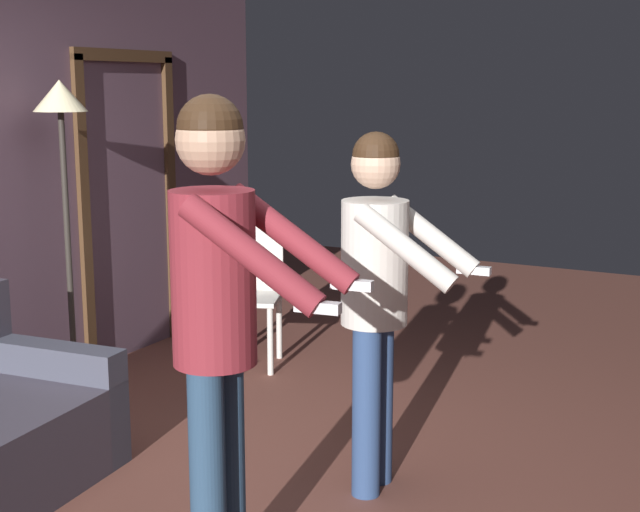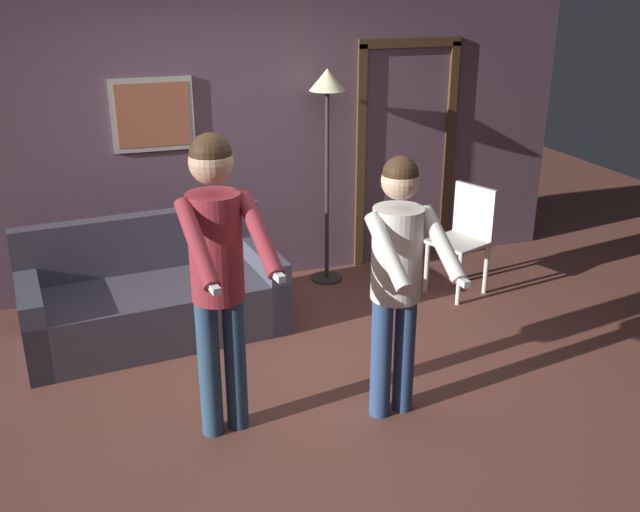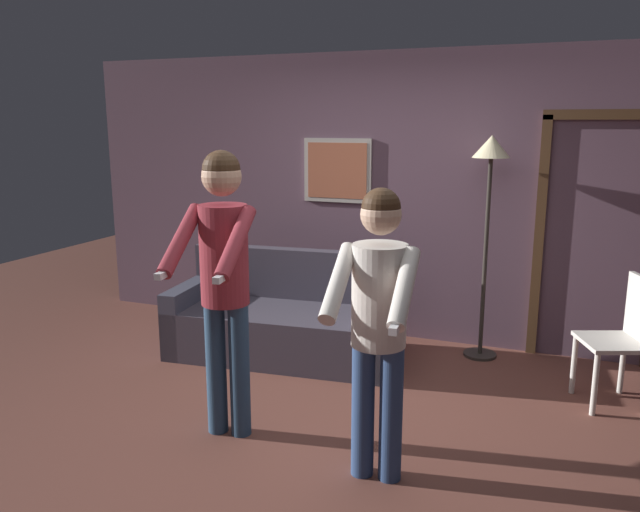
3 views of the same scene
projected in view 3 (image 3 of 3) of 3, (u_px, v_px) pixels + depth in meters
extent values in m
plane|color=brown|center=(320.00, 426.00, 4.14)|extent=(12.00, 12.00, 0.00)
cube|color=#624757|center=(399.00, 198.00, 5.68)|extent=(6.40, 0.06, 2.60)
cube|color=#B7B2A8|center=(337.00, 171.00, 5.79)|extent=(0.66, 0.02, 0.59)
cube|color=#AD5B3D|center=(337.00, 171.00, 5.78)|extent=(0.58, 0.01, 0.51)
cube|color=#4C331E|center=(539.00, 238.00, 5.26)|extent=(0.08, 0.04, 2.04)
cube|color=#4C331E|center=(609.00, 114.00, 4.88)|extent=(0.98, 0.04, 0.08)
cube|color=#494351|center=(283.00, 332.00, 5.37)|extent=(1.97, 1.03, 0.42)
cube|color=#494351|center=(295.00, 274.00, 5.61)|extent=(1.90, 0.32, 0.45)
cube|color=#454758|center=(191.00, 315.00, 5.58)|extent=(0.24, 0.86, 0.58)
cube|color=#464857|center=(383.00, 332.00, 5.12)|extent=(0.24, 0.86, 0.58)
cylinder|color=#332D28|center=(480.00, 354.00, 5.40)|extent=(0.28, 0.28, 0.02)
cylinder|color=#332D28|center=(485.00, 259.00, 5.22)|extent=(0.04, 0.04, 1.67)
cone|color=#F9EAB7|center=(492.00, 146.00, 5.02)|extent=(0.31, 0.31, 0.18)
cylinder|color=navy|center=(216.00, 368.00, 4.00)|extent=(0.13, 0.13, 0.87)
cylinder|color=navy|center=(240.00, 370.00, 3.96)|extent=(0.13, 0.13, 0.87)
cylinder|color=maroon|center=(224.00, 255.00, 3.82)|extent=(0.30, 0.30, 0.62)
sphere|color=tan|center=(221.00, 176.00, 3.72)|extent=(0.24, 0.24, 0.24)
sphere|color=#382314|center=(221.00, 169.00, 3.71)|extent=(0.23, 0.23, 0.23)
cylinder|color=maroon|center=(181.00, 240.00, 3.62)|extent=(0.15, 0.51, 0.38)
cube|color=white|center=(164.00, 274.00, 3.44)|extent=(0.06, 0.15, 0.04)
cylinder|color=maroon|center=(236.00, 242.00, 3.54)|extent=(0.15, 0.51, 0.38)
cube|color=white|center=(221.00, 278.00, 3.36)|extent=(0.06, 0.15, 0.04)
cylinder|color=navy|center=(363.00, 410.00, 3.51)|extent=(0.13, 0.13, 0.79)
cylinder|color=navy|center=(391.00, 414.00, 3.46)|extent=(0.13, 0.13, 0.79)
cylinder|color=silver|center=(379.00, 295.00, 3.35)|extent=(0.30, 0.30, 0.56)
sphere|color=#D8AD8E|center=(381.00, 214.00, 3.25)|extent=(0.22, 0.22, 0.22)
sphere|color=#382314|center=(381.00, 207.00, 3.24)|extent=(0.21, 0.21, 0.21)
cylinder|color=silver|center=(338.00, 282.00, 3.18)|extent=(0.12, 0.46, 0.35)
cylinder|color=silver|center=(404.00, 288.00, 3.08)|extent=(0.12, 0.46, 0.35)
cube|color=white|center=(396.00, 327.00, 2.92)|extent=(0.05, 0.15, 0.04)
cylinder|color=silver|center=(574.00, 364.00, 4.61)|extent=(0.04, 0.04, 0.45)
cylinder|color=silver|center=(595.00, 385.00, 4.26)|extent=(0.04, 0.04, 0.45)
cylinder|color=silver|center=(622.00, 364.00, 4.61)|extent=(0.04, 0.04, 0.45)
cube|color=silver|center=(613.00, 342.00, 4.39)|extent=(0.54, 0.54, 0.03)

